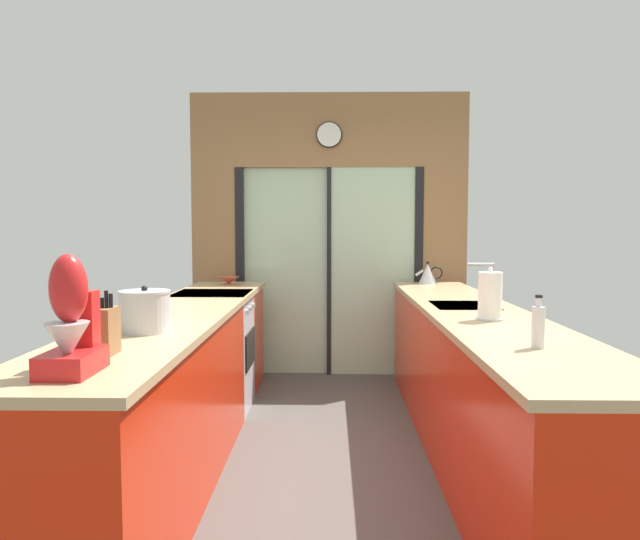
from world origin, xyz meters
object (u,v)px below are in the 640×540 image
object	(u,v)px
knife_block	(105,330)
stand_mixer	(71,328)
kettle	(428,274)
oven_range	(213,352)
mixing_bowl	(229,280)
soap_bottle	(538,326)
paper_towel_roll	(490,296)
stock_pot	(145,311)

from	to	relation	value
knife_block	stand_mixer	size ratio (longest dim) A/B	0.62
stand_mixer	kettle	xyz separation A→B (m)	(1.78, 3.32, -0.07)
oven_range	mixing_bowl	distance (m)	0.82
mixing_bowl	knife_block	bearing A→B (deg)	-90.00
soap_bottle	paper_towel_roll	xyz separation A→B (m)	(-0.00, 0.76, 0.04)
mixing_bowl	soap_bottle	distance (m)	3.27
kettle	soap_bottle	size ratio (longest dim) A/B	1.10
knife_block	paper_towel_roll	xyz separation A→B (m)	(1.78, 0.92, 0.03)
paper_towel_roll	soap_bottle	bearing A→B (deg)	-90.00
oven_range	paper_towel_roll	world-z (taller)	paper_towel_roll
kettle	stock_pot	bearing A→B (deg)	-125.50
mixing_bowl	soap_bottle	bearing A→B (deg)	-56.99
stock_pot	soap_bottle	distance (m)	1.82
stock_pot	paper_towel_roll	size ratio (longest dim) A/B	0.84
oven_range	stock_pot	world-z (taller)	stock_pot
kettle	oven_range	bearing A→B (deg)	-157.02
oven_range	stand_mixer	xyz separation A→B (m)	(0.02, -2.55, 0.63)
kettle	knife_block	bearing A→B (deg)	-120.61
mixing_bowl	knife_block	xyz separation A→B (m)	(-0.00, -2.90, 0.06)
mixing_bowl	paper_towel_roll	world-z (taller)	paper_towel_roll
stand_mixer	oven_range	bearing A→B (deg)	90.41
knife_block	stand_mixer	world-z (taller)	stand_mixer
mixing_bowl	soap_bottle	size ratio (longest dim) A/B	0.84
stock_pot	kettle	xyz separation A→B (m)	(1.78, 2.50, -0.01)
knife_block	paper_towel_roll	world-z (taller)	paper_towel_roll
stand_mixer	soap_bottle	xyz separation A→B (m)	(1.78, 0.46, -0.07)
oven_range	paper_towel_roll	xyz separation A→B (m)	(1.80, -1.33, 0.60)
oven_range	soap_bottle	world-z (taller)	soap_bottle
knife_block	soap_bottle	distance (m)	1.79
knife_block	stand_mixer	xyz separation A→B (m)	(0.00, -0.31, 0.06)
oven_range	paper_towel_roll	bearing A→B (deg)	-36.52
oven_range	soap_bottle	bearing A→B (deg)	-49.29
knife_block	soap_bottle	xyz separation A→B (m)	(1.78, 0.16, -0.00)
stock_pot	mixing_bowl	bearing A→B (deg)	90.00
knife_block	kettle	distance (m)	3.50
oven_range	stand_mixer	distance (m)	2.63
oven_range	mixing_bowl	world-z (taller)	mixing_bowl
knife_block	paper_towel_roll	size ratio (longest dim) A/B	0.88
stand_mixer	paper_towel_roll	distance (m)	2.16
mixing_bowl	knife_block	world-z (taller)	knife_block
oven_range	knife_block	size ratio (longest dim) A/B	3.55
knife_block	mixing_bowl	bearing A→B (deg)	90.00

